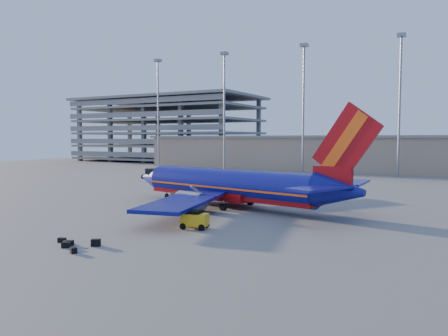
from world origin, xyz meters
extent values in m
plane|color=slate|center=(0.00, 0.00, 0.00)|extent=(220.00, 220.00, 0.00)
cube|color=gray|center=(10.00, 58.00, 4.00)|extent=(120.00, 15.00, 8.00)
cube|color=slate|center=(10.00, 58.00, 8.20)|extent=(122.00, 16.00, 0.60)
cube|color=slate|center=(-62.00, 74.00, 1.00)|extent=(60.00, 30.00, 0.70)
cube|color=slate|center=(-62.00, 74.00, 5.20)|extent=(60.00, 30.00, 0.70)
cube|color=slate|center=(-62.00, 74.00, 9.40)|extent=(60.00, 30.00, 0.70)
cube|color=slate|center=(-62.00, 74.00, 13.60)|extent=(60.00, 30.00, 0.70)
cube|color=slate|center=(-62.00, 74.00, 17.80)|extent=(60.00, 30.00, 0.70)
cube|color=slate|center=(-62.00, 74.00, 21.00)|extent=(62.00, 32.00, 0.80)
cube|color=slate|center=(-62.00, 87.00, 10.50)|extent=(1.20, 1.20, 21.00)
cylinder|color=gray|center=(-45.00, 46.00, 14.00)|extent=(0.44, 0.44, 28.00)
cube|color=gray|center=(-45.00, 46.00, 28.30)|extent=(1.60, 1.60, 0.70)
cylinder|color=gray|center=(-25.00, 46.00, 14.00)|extent=(0.44, 0.44, 28.00)
cube|color=gray|center=(-25.00, 46.00, 28.30)|extent=(1.60, 1.60, 0.70)
cylinder|color=gray|center=(-5.00, 46.00, 14.00)|extent=(0.44, 0.44, 28.00)
cube|color=gray|center=(-5.00, 46.00, 28.30)|extent=(1.60, 1.60, 0.70)
cylinder|color=gray|center=(15.00, 46.00, 14.00)|extent=(0.44, 0.44, 28.00)
cube|color=gray|center=(15.00, 46.00, 28.30)|extent=(1.60, 1.60, 0.70)
cylinder|color=navy|center=(2.35, -3.79, 2.57)|extent=(23.11, 8.15, 3.53)
cube|color=#A50D12|center=(2.35, -3.79, 1.67)|extent=(22.97, 7.50, 1.24)
cube|color=#FF5B15|center=(2.35, -3.79, 2.33)|extent=(23.12, 8.19, 0.21)
cone|color=navy|center=(-10.80, -1.03, 2.57)|extent=(4.64, 4.27, 3.53)
cube|color=black|center=(-9.59, -1.29, 3.48)|extent=(2.75, 2.90, 0.76)
cone|color=navy|center=(15.97, -6.66, 2.91)|extent=(5.57, 4.47, 3.53)
cube|color=#A50D12|center=(15.22, -6.50, 4.19)|extent=(4.02, 1.34, 2.10)
cube|color=#A50D12|center=(16.53, -6.77, 7.53)|extent=(6.91, 1.74, 7.60)
cube|color=#FF5B15|center=(16.34, -6.73, 7.53)|extent=(4.64, 1.35, 5.96)
cube|color=navy|center=(16.26, -3.41, 3.43)|extent=(2.87, 6.11, 0.21)
cube|color=navy|center=(14.93, -9.75, 3.43)|extent=(5.08, 6.73, 0.21)
cube|color=navy|center=(5.47, 4.12, 1.72)|extent=(12.52, 14.76, 0.33)
cube|color=navy|center=(2.02, -12.30, 1.72)|extent=(7.76, 15.44, 0.33)
cube|color=#A50D12|center=(2.82, -3.89, 1.29)|extent=(6.36, 4.81, 0.95)
cylinder|color=gray|center=(2.25, 1.29, 1.10)|extent=(3.77, 2.66, 2.00)
cylinder|color=gray|center=(0.21, -8.41, 1.10)|extent=(3.77, 2.66, 2.00)
cylinder|color=gray|center=(-7.91, -1.64, 0.52)|extent=(0.27, 0.27, 1.05)
cylinder|color=black|center=(-7.91, -1.64, 0.30)|extent=(0.65, 0.36, 0.61)
cylinder|color=black|center=(4.26, -1.66, 0.40)|extent=(0.89, 0.68, 0.80)
cylinder|color=black|center=(3.24, -6.51, 0.40)|extent=(0.89, 0.68, 0.80)
cube|color=yellow|center=(5.68, -16.25, 0.81)|extent=(2.48, 1.72, 1.08)
cube|color=black|center=(5.68, -16.25, 1.46)|extent=(1.29, 1.38, 0.38)
cylinder|color=black|center=(4.71, -15.83, 0.28)|extent=(0.59, 0.30, 0.56)
cylinder|color=black|center=(4.94, -17.00, 0.28)|extent=(0.59, 0.30, 0.56)
cylinder|color=black|center=(6.41, -15.49, 0.28)|extent=(0.59, 0.30, 0.56)
cylinder|color=black|center=(6.64, -16.66, 0.28)|extent=(0.59, 0.30, 0.56)
cube|color=black|center=(0.46, -25.79, 0.18)|extent=(0.63, 0.60, 0.36)
cube|color=black|center=(1.01, -26.31, 0.21)|extent=(0.70, 0.60, 0.42)
cube|color=black|center=(2.59, -27.08, 0.20)|extent=(0.67, 0.62, 0.40)
cube|color=black|center=(0.70, -25.66, 0.19)|extent=(0.58, 0.53, 0.37)
cube|color=black|center=(-0.58, -25.30, 0.18)|extent=(0.66, 0.52, 0.36)
cube|color=black|center=(2.56, -24.93, 0.26)|extent=(0.77, 0.68, 0.53)
camera|label=1|loc=(25.93, -48.27, 7.99)|focal=35.00mm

